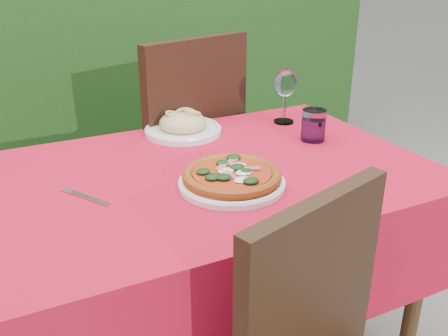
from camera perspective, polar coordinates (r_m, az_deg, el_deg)
name	(u,v)px	position (r m, az deg, el deg)	size (l,w,h in m)	color
hedge	(88,35)	(2.84, -15.33, 14.41)	(3.20, 0.55, 1.78)	black
dining_table	(211,215)	(1.52, -1.52, -5.40)	(1.26, 0.86, 0.75)	#462F16
chair_far	(180,145)	(2.05, -5.02, 2.58)	(0.59, 0.59, 1.04)	black
pizza_plate	(232,178)	(1.33, 0.90, -1.14)	(0.33, 0.33, 0.05)	white
pasta_plate	(183,126)	(1.73, -4.71, 4.82)	(0.27, 0.27, 0.08)	silver
water_glass	(313,127)	(1.68, 10.18, 4.67)	(0.08, 0.08, 0.10)	silver
wine_glass	(285,85)	(1.83, 7.04, 9.38)	(0.08, 0.08, 0.20)	silver
fork	(90,198)	(1.32, -15.05, -3.38)	(0.02, 0.18, 0.00)	silver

